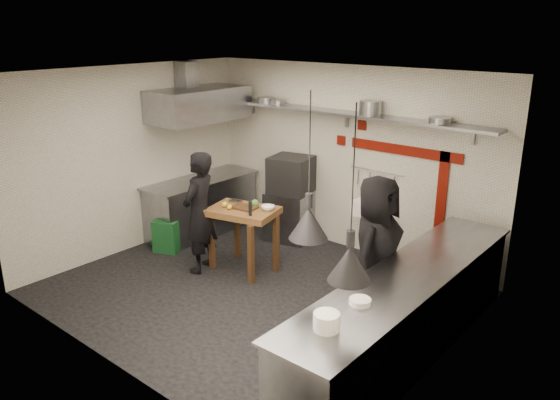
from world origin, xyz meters
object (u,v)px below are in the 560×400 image
Objects in this scene: oven_stand at (289,215)px; green_bin at (169,235)px; prep_table at (244,239)px; chef_left at (200,213)px; combi_oven at (291,175)px; chef_right at (376,252)px.

oven_stand is 1.60× the size of green_bin.
chef_left is at bearing -153.17° from prep_table.
combi_oven is 1.74m from chef_left.
combi_oven is 0.67× the size of prep_table.
chef_right is (2.62, 0.30, 0.03)m from chef_left.
prep_table is at bearing 114.31° from chef_left.
chef_right reaches higher than prep_table.
chef_right is at bearing -42.88° from oven_stand.
oven_stand reaches higher than green_bin.
chef_right reaches higher than oven_stand.
oven_stand is 1.79m from chef_left.
chef_right reaches higher than green_bin.
prep_table is at bearing -93.56° from combi_oven.
oven_stand is at bearing 156.51° from chef_left.
chef_right reaches higher than combi_oven.
chef_left reaches higher than combi_oven.
green_bin is 0.28× the size of chef_right.
prep_table reaches higher than green_bin.
chef_right is at bearing -16.11° from prep_table.
combi_oven is at bearing 85.12° from prep_table.
combi_oven is 2.76m from chef_right.
chef_left is 2.64m from chef_right.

